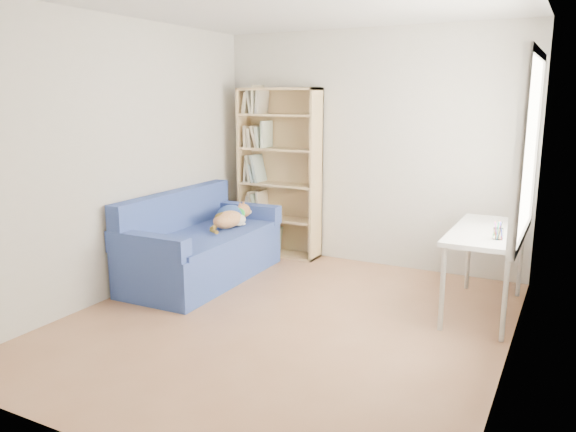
{
  "coord_description": "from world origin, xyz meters",
  "views": [
    {
      "loc": [
        2.09,
        -3.95,
        1.87
      ],
      "look_at": [
        -0.13,
        0.31,
        0.85
      ],
      "focal_mm": 35.0,
      "sensor_mm": 36.0,
      "label": 1
    }
  ],
  "objects_px": {
    "sofa": "(201,246)",
    "bookshelf": "(279,180)",
    "pen_cup": "(498,232)",
    "desk": "(487,238)"
  },
  "relations": [
    {
      "from": "bookshelf",
      "to": "pen_cup",
      "type": "height_order",
      "value": "bookshelf"
    },
    {
      "from": "sofa",
      "to": "pen_cup",
      "type": "height_order",
      "value": "sofa"
    },
    {
      "from": "desk",
      "to": "pen_cup",
      "type": "bearing_deg",
      "value": -68.71
    },
    {
      "from": "bookshelf",
      "to": "desk",
      "type": "xyz_separation_m",
      "value": [
        2.49,
        -0.81,
        -0.23
      ]
    },
    {
      "from": "bookshelf",
      "to": "desk",
      "type": "height_order",
      "value": "bookshelf"
    },
    {
      "from": "sofa",
      "to": "desk",
      "type": "distance_m",
      "value": 2.82
    },
    {
      "from": "pen_cup",
      "to": "bookshelf",
      "type": "bearing_deg",
      "value": 156.68
    },
    {
      "from": "bookshelf",
      "to": "pen_cup",
      "type": "distance_m",
      "value": 2.84
    },
    {
      "from": "desk",
      "to": "bookshelf",
      "type": "bearing_deg",
      "value": 161.9
    },
    {
      "from": "sofa",
      "to": "bookshelf",
      "type": "bearing_deg",
      "value": 74.56
    }
  ]
}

